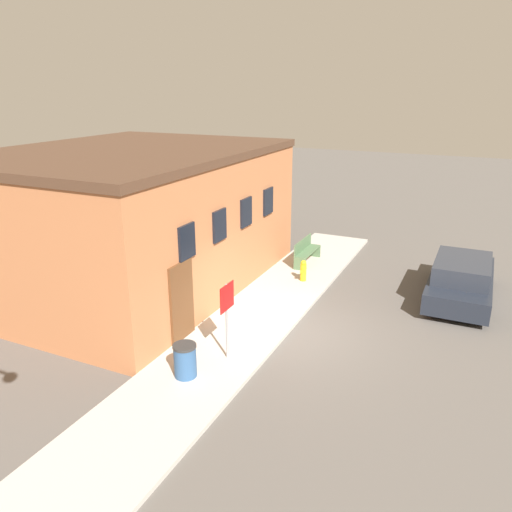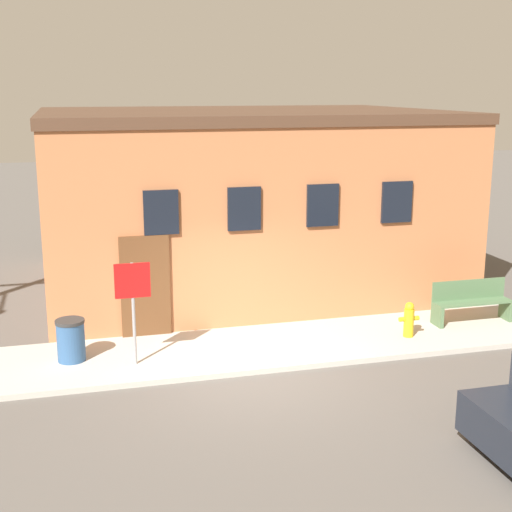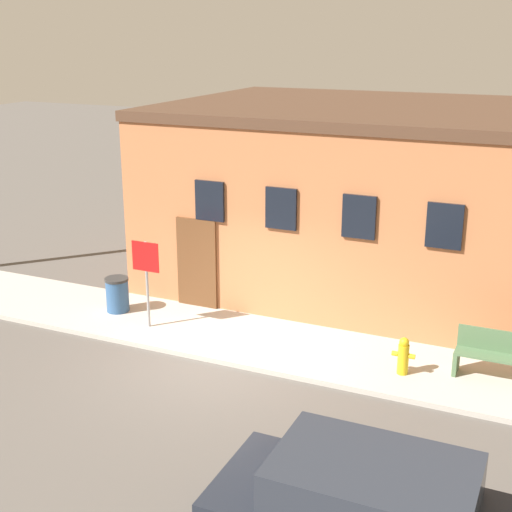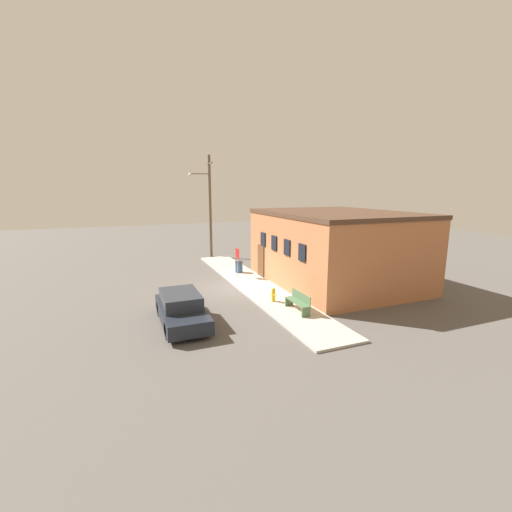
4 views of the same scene
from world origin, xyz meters
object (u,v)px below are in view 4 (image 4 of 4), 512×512
at_px(bench, 298,302).
at_px(utility_pole, 209,203).
at_px(fire_hydrant, 273,295).
at_px(trash_bin, 239,267).
at_px(stop_sign, 237,257).
at_px(parked_car, 181,309).

height_order(bench, utility_pole, utility_pole).
distance_m(fire_hydrant, trash_bin, 6.70).
bearing_deg(stop_sign, fire_hydrant, 0.67).
distance_m(stop_sign, trash_bin, 1.55).
bearing_deg(stop_sign, bench, 4.62).
height_order(fire_hydrant, parked_car, parked_car).
bearing_deg(fire_hydrant, trash_bin, 176.40).
relative_size(bench, utility_pole, 0.20).
bearing_deg(stop_sign, utility_pole, 178.86).
height_order(stop_sign, utility_pole, utility_pole).
bearing_deg(fire_hydrant, bench, 16.78).
distance_m(bench, utility_pole, 15.79).
distance_m(fire_hydrant, stop_sign, 5.64).
relative_size(fire_hydrant, bench, 0.42).
bearing_deg(parked_car, stop_sign, 143.05).
bearing_deg(trash_bin, parked_car, -35.12).
bearing_deg(utility_pole, parked_car, -19.18).
xyz_separation_m(stop_sign, bench, (7.29, 0.59, -0.88)).
relative_size(fire_hydrant, parked_car, 0.17).
bearing_deg(bench, fire_hydrant, -163.22).
relative_size(stop_sign, trash_bin, 2.42).
relative_size(bench, parked_car, 0.40).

